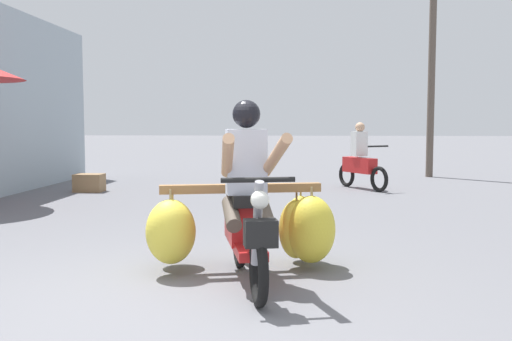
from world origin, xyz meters
TOP-DOWN VIEW (x-y plane):
  - ground_plane at (0.00, 0.00)m, footprint 120.00×120.00m
  - motorbike_main_loaded at (0.61, 1.17)m, footprint 1.83×1.92m
  - motorbike_distant_ahead_left at (2.33, 8.10)m, footprint 0.93×1.43m
  - produce_crate at (-3.19, 7.22)m, footprint 0.56×0.40m
  - utility_pole at (4.42, 11.00)m, footprint 0.18×0.18m

SIDE VIEW (x-z plane):
  - ground_plane at x=0.00m, z-range 0.00..0.00m
  - produce_crate at x=-3.19m, z-range 0.00..0.36m
  - motorbike_main_loaded at x=0.61m, z-range -0.30..1.28m
  - motorbike_distant_ahead_left at x=2.33m, z-range -0.13..1.27m
  - utility_pole at x=4.42m, z-range 0.00..6.45m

